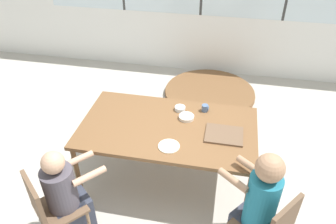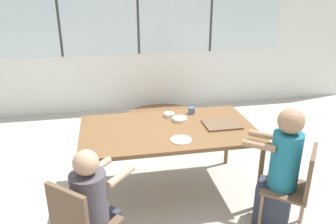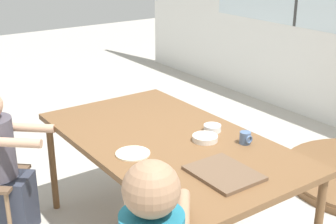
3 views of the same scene
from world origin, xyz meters
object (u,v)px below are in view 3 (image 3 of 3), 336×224
Objects in this scene: person_man_blue_shirt at (1,170)px; bowl_white_shallow at (212,128)px; coffee_mug at (245,138)px; bowl_cereal at (205,138)px.

person_man_blue_shirt is 9.21× the size of bowl_white_shallow.
coffee_mug is 0.67× the size of bowl_white_shallow.
bowl_white_shallow is (0.84, 1.17, 0.32)m from person_man_blue_shirt.
coffee_mug is at bearing 7.78° from bowl_white_shallow.
coffee_mug is 0.27m from bowl_white_shallow.
coffee_mug is at bearing 44.46° from bowl_cereal.
bowl_cereal is at bearing -135.54° from coffee_mug.
person_man_blue_shirt is 1.67m from coffee_mug.
person_man_blue_shirt reaches higher than bowl_white_shallow.
person_man_blue_shirt is 13.75× the size of coffee_mug.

